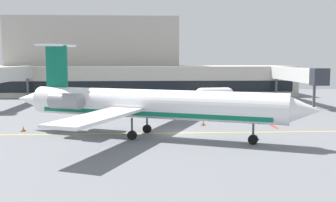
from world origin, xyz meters
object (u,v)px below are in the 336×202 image
(regional_jet, at_px, (146,104))
(fuel_tank, at_px, (214,94))
(pushback_tractor, at_px, (155,103))
(belt_loader, at_px, (290,107))
(baggage_tug, at_px, (192,110))

(regional_jet, bearing_deg, fuel_tank, 69.15)
(pushback_tractor, height_order, belt_loader, pushback_tractor)
(baggage_tug, relative_size, fuel_tank, 0.49)
(regional_jet, distance_m, fuel_tank, 36.10)
(belt_loader, height_order, fuel_tank, fuel_tank)
(regional_jet, xyz_separation_m, baggage_tug, (6.20, 13.48, -2.32))
(regional_jet, distance_m, baggage_tug, 15.02)
(fuel_tank, bearing_deg, baggage_tug, -108.18)
(baggage_tug, height_order, belt_loader, baggage_tug)
(regional_jet, bearing_deg, pushback_tractor, 86.17)
(baggage_tug, relative_size, pushback_tractor, 1.04)
(belt_loader, xyz_separation_m, fuel_tank, (-8.04, 17.32, 0.45))
(regional_jet, xyz_separation_m, pushback_tractor, (1.48, 22.08, -2.31))
(pushback_tractor, bearing_deg, regional_jet, -93.83)
(baggage_tug, distance_m, belt_loader, 14.96)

